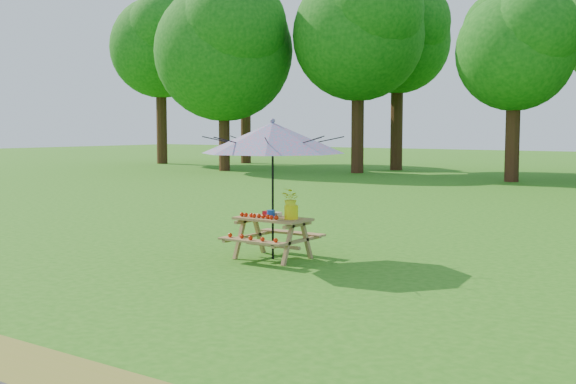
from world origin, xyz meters
The scene contains 6 objects.
ground centered at (0.00, 0.00, 0.00)m, with size 120.00×120.00×0.00m, color #266A14.
picnic_table centered at (-0.98, 2.86, 0.33)m, with size 1.20×1.32×0.67m.
patio_umbrella centered at (-0.98, 2.86, 1.95)m, with size 2.78×2.78×2.26m.
produce_bins centered at (-1.02, 2.88, 0.72)m, with size 0.26×0.36×0.13m.
tomatoes_row centered at (-1.13, 2.68, 0.71)m, with size 0.77×0.13×0.07m, color red, non-canonical shape.
flower_bucket centered at (-0.64, 2.90, 0.93)m, with size 0.36×0.33×0.49m.
Camera 1 is at (5.88, -6.37, 2.12)m, focal length 45.00 mm.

